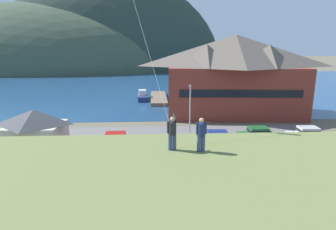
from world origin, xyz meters
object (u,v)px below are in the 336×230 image
moored_boat_wharfside (142,96)px  parked_car_back_row_right (115,141)px  parked_car_front_row_end (257,134)px  person_kite_flyer (172,132)px  parked_car_lone_by_shed (105,162)px  wharf_dock (159,98)px  parked_car_mid_row_near (307,134)px  parked_car_mid_row_far (185,165)px  parked_car_front_row_silver (216,139)px  parked_car_front_row_red (307,163)px  parking_light_pole (190,107)px  harbor_lodge (235,73)px  storage_shed_near_lot (35,131)px  moored_boat_outer_mooring (173,95)px  person_companion (201,134)px

moored_boat_wharfside → parked_car_back_row_right: bearing=-93.6°
parked_car_front_row_end → person_kite_flyer: size_ratio=2.30×
parked_car_front_row_end → person_kite_flyer: 20.87m
parked_car_lone_by_shed → parked_car_back_row_right: bearing=89.1°
wharf_dock → person_kite_flyer: (-0.12, -45.22, 6.30)m
parked_car_mid_row_near → parked_car_mid_row_far: size_ratio=0.98×
parked_car_front_row_silver → parked_car_mid_row_near: same height
parked_car_front_row_silver → parked_car_front_row_red: size_ratio=0.98×
parked_car_front_row_red → parked_car_front_row_end: 8.37m
parked_car_back_row_right → parking_light_pole: parking_light_pole is taller
moored_boat_wharfside → parked_car_front_row_red: (15.54, -36.49, 0.34)m
moored_boat_wharfside → parked_car_front_row_red: size_ratio=1.53×
moored_boat_wharfside → parked_car_mid_row_far: 36.85m
parked_car_front_row_end → person_kite_flyer: person_kite_flyer is taller
harbor_lodge → parked_car_front_row_red: bearing=-89.0°
storage_shed_near_lot → moored_boat_outer_mooring: 36.12m
storage_shed_near_lot → wharf_dock: 32.91m
harbor_lodge → person_companion: 33.37m
parking_light_pole → parked_car_mid_row_near: bearing=-13.7°
parked_car_front_row_silver → parked_car_mid_row_far: same height
moored_boat_outer_mooring → parked_car_mid_row_near: size_ratio=1.35×
wharf_dock → parking_light_pole: parking_light_pole is taller
moored_boat_outer_mooring → parking_light_pole: size_ratio=0.93×
storage_shed_near_lot → wharf_dock: (13.21, 30.07, -2.06)m
wharf_dock → parked_car_back_row_right: bearing=-100.0°
wharf_dock → parked_car_lone_by_shed: (-5.34, -35.39, 0.71)m
parked_car_mid_row_far → person_kite_flyer: size_ratio=2.34×
parked_car_front_row_end → parking_light_pole: size_ratio=0.68×
wharf_dock → moored_boat_outer_mooring: 3.84m
parked_car_mid_row_near → parked_car_lone_by_shed: size_ratio=0.99×
wharf_dock → parked_car_front_row_silver: (5.72, -29.60, 0.71)m
parked_car_front_row_end → person_companion: size_ratio=2.45×
parked_car_mid_row_near → person_companion: size_ratio=2.45×
moored_boat_wharfside → person_kite_flyer: 45.72m
parked_car_front_row_red → parked_car_back_row_right: same height
moored_boat_wharfside → parking_light_pole: size_ratio=1.06×
moored_boat_wharfside → parked_car_mid_row_far: (4.92, -36.52, 0.34)m
parked_car_back_row_right → moored_boat_wharfside: bearing=86.4°
harbor_lodge → person_companion: size_ratio=13.05×
person_kite_flyer → moored_boat_outer_mooring: bearing=86.0°
wharf_dock → parked_car_mid_row_far: size_ratio=3.36×
parked_car_back_row_right → wharf_dock: bearing=80.0°
parked_car_lone_by_shed → parked_car_front_row_end: size_ratio=1.02×
parked_car_back_row_right → parked_car_lone_by_shed: (-0.10, -5.75, 0.00)m
parked_car_front_row_silver → parking_light_pole: parking_light_pole is taller
harbor_lodge → parked_car_back_row_right: harbor_lodge is taller
moored_boat_outer_mooring → parked_car_front_row_end: 31.22m
moored_boat_wharfside → parked_car_front_row_silver: 30.96m
storage_shed_near_lot → parked_car_mid_row_far: 16.18m
parked_car_lone_by_shed → parked_car_mid_row_far: same height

